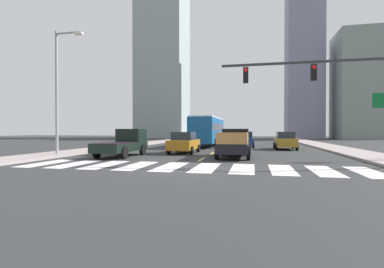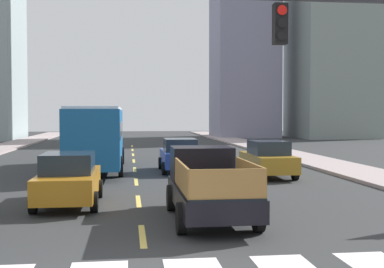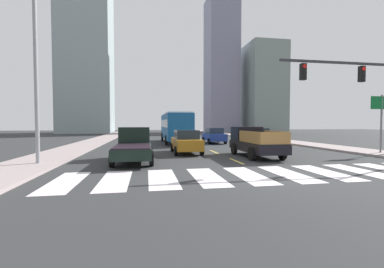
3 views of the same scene
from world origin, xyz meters
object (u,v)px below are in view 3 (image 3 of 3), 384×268
object	(u,v)px
sedan_near_right	(257,136)
streetlight_left	(39,69)
pickup_dark	(134,145)
traffic_signal_gantry	(379,87)
city_bus	(175,126)
sedan_far	(214,136)
pickup_stakebed	(254,142)
sedan_near_left	(186,142)
direction_sign_green	(381,112)

from	to	relation	value
sedan_near_right	streetlight_left	size ratio (longest dim) A/B	0.49
pickup_dark	traffic_signal_gantry	world-z (taller)	traffic_signal_gantry
pickup_dark	traffic_signal_gantry	distance (m)	14.05
city_bus	sedan_far	xyz separation A→B (m)	(4.24, -1.15, -1.09)
pickup_dark	traffic_signal_gantry	size ratio (longest dim) A/B	0.59
pickup_stakebed	pickup_dark	bearing A→B (deg)	-172.68
sedan_far	sedan_near_right	bearing A→B (deg)	-32.39
city_bus	sedan_far	size ratio (longest dim) A/B	2.45
city_bus	sedan_near_right	xyz separation A→B (m)	(8.16, -3.82, -1.09)
sedan_near_left	sedan_near_right	distance (m)	10.68
sedan_far	sedan_near_left	bearing A→B (deg)	-114.57
sedan_near_right	sedan_far	world-z (taller)	same
direction_sign_green	city_bus	bearing A→B (deg)	134.06
pickup_stakebed	streetlight_left	world-z (taller)	streetlight_left
pickup_stakebed	sedan_near_left	size ratio (longest dim) A/B	1.18
sedan_far	streetlight_left	xyz separation A→B (m)	(-12.81, -13.50, 4.11)
pickup_dark	sedan_near_right	distance (m)	15.60
pickup_dark	sedan_near_right	size ratio (longest dim) A/B	1.18
pickup_dark	city_bus	world-z (taller)	city_bus
sedan_near_left	direction_sign_green	size ratio (longest dim) A/B	1.05
pickup_dark	city_bus	bearing A→B (deg)	73.09
sedan_near_left	pickup_dark	bearing A→B (deg)	-136.75
direction_sign_green	sedan_near_left	bearing A→B (deg)	166.55
sedan_near_right	traffic_signal_gantry	world-z (taller)	traffic_signal_gantry
pickup_stakebed	pickup_dark	world-z (taller)	same
pickup_dark	direction_sign_green	world-z (taller)	direction_sign_green
pickup_stakebed	sedan_far	world-z (taller)	pickup_stakebed
pickup_dark	sedan_far	xyz separation A→B (m)	(8.19, 12.51, -0.06)
traffic_signal_gantry	direction_sign_green	bearing A→B (deg)	42.20
sedan_near_right	pickup_stakebed	bearing A→B (deg)	-116.19
sedan_near_left	streetlight_left	xyz separation A→B (m)	(-8.25, -4.34, 4.11)
pickup_stakebed	sedan_far	bearing A→B (deg)	89.12
pickup_dark	direction_sign_green	xyz separation A→B (m)	(17.02, 0.15, 2.11)
sedan_near_left	traffic_signal_gantry	xyz separation A→B (m)	(9.65, -6.60, 3.33)
city_bus	sedan_near_left	xyz separation A→B (m)	(-0.32, -10.31, -1.09)
city_bus	direction_sign_green	distance (m)	18.83
pickup_dark	traffic_signal_gantry	xyz separation A→B (m)	(13.28, -3.25, 3.27)
sedan_near_left	traffic_signal_gantry	bearing A→B (deg)	-33.85
pickup_stakebed	city_bus	world-z (taller)	city_bus
city_bus	sedan_far	distance (m)	4.53
sedan_far	direction_sign_green	bearing A→B (deg)	-52.54
city_bus	streetlight_left	distance (m)	17.23
pickup_stakebed	direction_sign_green	bearing A→B (deg)	-3.68
city_bus	sedan_far	bearing A→B (deg)	-15.76
traffic_signal_gantry	direction_sign_green	size ratio (longest dim) A/B	2.09
pickup_dark	sedan_far	world-z (taller)	pickup_dark
pickup_stakebed	city_bus	size ratio (longest dim) A/B	0.48
sedan_far	streetlight_left	distance (m)	19.06
streetlight_left	pickup_dark	bearing A→B (deg)	12.04
sedan_near_left	sedan_near_right	world-z (taller)	same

